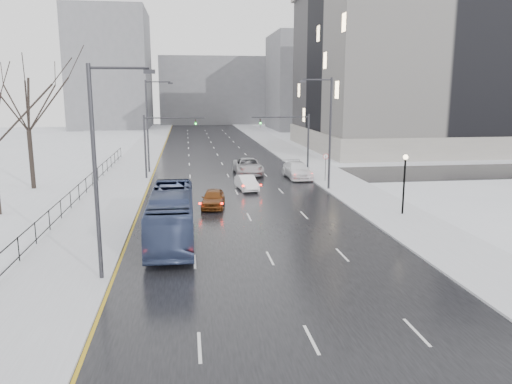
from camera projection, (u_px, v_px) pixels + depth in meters
name	position (u px, v px, depth m)	size (l,w,h in m)	color
road	(221.00, 162.00, 63.55)	(16.00, 150.00, 0.04)	black
cross_road	(229.00, 177.00, 51.90)	(130.00, 10.00, 0.04)	black
sidewalk_left	(137.00, 163.00, 62.12)	(5.00, 150.00, 0.16)	silver
sidewalk_right	(301.00, 160.00, 64.95)	(5.00, 150.00, 0.16)	silver
park_strip	(57.00, 164.00, 60.84)	(14.00, 150.00, 0.12)	white
tree_park_e	(34.00, 189.00, 45.56)	(9.45, 9.45, 13.50)	black
iron_fence	(53.00, 215.00, 32.49)	(0.06, 70.00, 1.30)	black
streetlight_r_mid	(328.00, 128.00, 44.13)	(2.95, 0.25, 10.00)	#2D2D33
streetlight_l_near	(100.00, 163.00, 22.50)	(2.95, 0.25, 10.00)	#2D2D33
streetlight_l_far	(149.00, 122.00, 53.57)	(2.95, 0.25, 10.00)	#2D2D33
lamppost_r_mid	(405.00, 176.00, 35.33)	(0.36, 0.36, 4.28)	black
mast_signal_right	(298.00, 137.00, 52.08)	(6.10, 0.33, 6.50)	#2D2D33
mast_signal_left	(156.00, 139.00, 50.10)	(6.10, 0.33, 6.50)	#2D2D33
no_uturn_sign	(326.00, 159.00, 48.81)	(0.60, 0.06, 2.70)	#2D2D33
civic_building	(439.00, 76.00, 77.71)	(41.00, 31.00, 24.80)	gray
bldg_far_right	(322.00, 82.00, 118.56)	(24.00, 20.00, 22.00)	slate
bldg_far_left	(111.00, 70.00, 120.92)	(18.00, 22.00, 28.00)	slate
bldg_far_center	(215.00, 91.00, 139.98)	(30.00, 18.00, 18.00)	slate
bus	(171.00, 216.00, 29.63)	(2.53, 10.82, 3.01)	#364269
sedan_center_near	(213.00, 198.00, 38.23)	(1.66, 4.13, 1.41)	brown
sedan_right_near	(247.00, 183.00, 45.02)	(1.40, 4.02, 1.33)	white
sedan_right_cross	(248.00, 166.00, 53.58)	(2.85, 6.19, 1.72)	#A7A7AC
sedan_right_far	(297.00, 170.00, 51.20)	(2.30, 5.66, 1.64)	white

